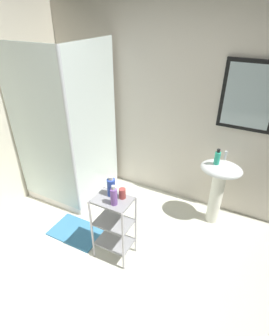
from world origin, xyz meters
TOP-DOWN VIEW (x-y plane):
  - ground_plane at (0.00, 0.00)m, footprint 4.20×4.20m
  - wall_back at (0.01, 1.85)m, footprint 4.20×0.14m
  - shower_stall at (-1.23, 1.17)m, footprint 0.92×0.92m
  - pedestal_sink at (0.61, 1.52)m, footprint 0.46×0.37m
  - sink_faucet at (0.61, 1.64)m, footprint 0.03×0.03m
  - storage_cart at (-0.17, 0.51)m, footprint 0.38×0.28m
  - hand_soap_bottle at (0.55, 1.49)m, footprint 0.06×0.06m
  - conditioner_bottle_purple at (-0.12, 0.46)m, footprint 0.06×0.06m
  - shampoo_bottle_blue at (-0.22, 0.56)m, footprint 0.08×0.08m
  - rinse_cup at (-0.10, 0.57)m, footprint 0.07×0.07m
  - bath_mat at (-0.74, 0.56)m, footprint 0.60×0.40m

SIDE VIEW (x-z plane):
  - ground_plane at x=0.00m, z-range -0.02..0.00m
  - bath_mat at x=-0.74m, z-range 0.00..0.02m
  - storage_cart at x=-0.17m, z-range 0.07..0.81m
  - shower_stall at x=-1.23m, z-range -0.54..1.46m
  - pedestal_sink at x=0.61m, z-range 0.17..0.98m
  - rinse_cup at x=-0.10m, z-range 0.74..0.84m
  - conditioner_bottle_purple at x=-0.12m, z-range 0.73..0.93m
  - shampoo_bottle_blue at x=-0.22m, z-range 0.73..0.94m
  - sink_faucet at x=0.61m, z-range 0.81..0.91m
  - hand_soap_bottle at x=0.55m, z-range 0.80..0.98m
  - wall_back at x=0.01m, z-range 0.00..2.50m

